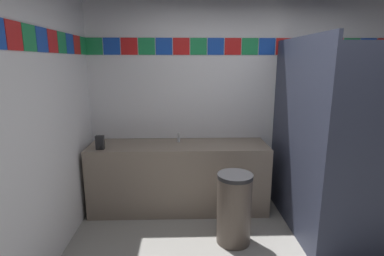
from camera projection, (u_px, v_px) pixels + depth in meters
name	position (u px, v px, depth m)	size (l,w,h in m)	color
wall_back	(239.00, 100.00, 3.88)	(3.82, 0.09, 2.66)	silver
wall_side	(12.00, 132.00, 2.13)	(0.09, 3.39, 2.66)	silver
vanity_counter	(179.00, 176.00, 3.73)	(2.16, 0.60, 0.84)	gray
faucet_center	(179.00, 138.00, 3.72)	(0.04, 0.10, 0.14)	silver
soap_dispenser	(100.00, 142.00, 3.42)	(0.09, 0.09, 0.16)	black
stall_divider	(321.00, 143.00, 2.95)	(0.92, 1.48, 2.07)	#33384C
toilet	(324.00, 185.00, 3.75)	(0.39, 0.49, 0.74)	white
trash_bin	(234.00, 208.00, 3.03)	(0.35, 0.35, 0.74)	brown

